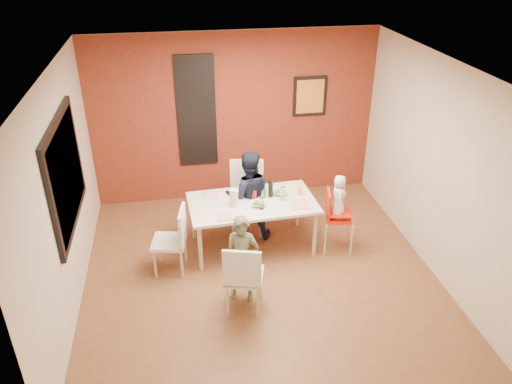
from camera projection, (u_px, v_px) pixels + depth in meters
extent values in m
plane|color=brown|center=(260.00, 273.00, 6.57)|extent=(4.50, 4.50, 0.00)
cube|color=silver|center=(261.00, 68.00, 5.29)|extent=(4.50, 4.50, 0.02)
cube|color=beige|center=(235.00, 118.00, 7.88)|extent=(4.50, 0.02, 2.70)
cube|color=beige|center=(311.00, 308.00, 3.98)|extent=(4.50, 0.02, 2.70)
cube|color=beige|center=(63.00, 197.00, 5.59)|extent=(0.02, 4.50, 2.70)
cube|color=beige|center=(436.00, 168.00, 6.27)|extent=(0.02, 4.50, 2.70)
cube|color=maroon|center=(235.00, 118.00, 7.86)|extent=(4.50, 0.02, 2.70)
cube|color=black|center=(66.00, 173.00, 5.67)|extent=(0.05, 1.70, 1.30)
cube|color=black|center=(67.00, 173.00, 5.67)|extent=(0.02, 1.55, 1.15)
cube|color=silver|center=(196.00, 112.00, 7.69)|extent=(0.55, 0.03, 1.70)
cube|color=black|center=(196.00, 112.00, 7.68)|extent=(0.60, 0.03, 1.76)
cube|color=black|center=(310.00, 96.00, 7.89)|extent=(0.54, 0.03, 0.64)
cube|color=orange|center=(310.00, 97.00, 7.87)|extent=(0.44, 0.01, 0.54)
cube|color=silver|center=(252.00, 203.00, 6.80)|extent=(1.77, 1.04, 0.04)
cylinder|color=#C0AA8F|center=(200.00, 248.00, 6.47)|extent=(0.06, 0.06, 0.68)
cylinder|color=#C0AA8F|center=(193.00, 217.00, 7.16)|extent=(0.06, 0.06, 0.68)
cylinder|color=#C0AA8F|center=(315.00, 234.00, 6.78)|extent=(0.06, 0.06, 0.68)
cylinder|color=#C0AA8F|center=(297.00, 205.00, 7.47)|extent=(0.06, 0.06, 0.68)
cube|color=silver|center=(244.00, 276.00, 5.79)|extent=(0.53, 0.53, 0.05)
cube|color=silver|center=(242.00, 270.00, 5.50)|extent=(0.43, 0.15, 0.49)
cylinder|color=#C1AA8F|center=(261.00, 283.00, 6.04)|extent=(0.04, 0.04, 0.42)
cylinder|color=#C1AA8F|center=(258.00, 303.00, 5.73)|extent=(0.04, 0.04, 0.42)
cylinder|color=#C1AA8F|center=(232.00, 282.00, 6.07)|extent=(0.04, 0.04, 0.42)
cylinder|color=#C1AA8F|center=(228.00, 301.00, 5.76)|extent=(0.04, 0.04, 0.42)
cube|color=silver|center=(247.00, 201.00, 7.26)|extent=(0.57, 0.57, 0.06)
cube|color=silver|center=(247.00, 177.00, 7.32)|extent=(0.49, 0.13, 0.56)
cylinder|color=tan|center=(233.00, 223.00, 7.20)|extent=(0.04, 0.04, 0.48)
cylinder|color=tan|center=(234.00, 209.00, 7.55)|extent=(0.04, 0.04, 0.48)
cylinder|color=tan|center=(260.00, 223.00, 7.20)|extent=(0.04, 0.04, 0.48)
cylinder|color=tan|center=(260.00, 209.00, 7.55)|extent=(0.04, 0.04, 0.48)
cube|color=white|center=(169.00, 242.00, 6.44)|extent=(0.49, 0.49, 0.05)
cube|color=white|center=(182.00, 226.00, 6.32)|extent=(0.11, 0.42, 0.48)
cylinder|color=#C8B194|center=(160.00, 249.00, 6.70)|extent=(0.03, 0.03, 0.41)
cylinder|color=#C8B194|center=(185.00, 249.00, 6.69)|extent=(0.03, 0.03, 0.41)
cylinder|color=#C8B194|center=(155.00, 264.00, 6.39)|extent=(0.03, 0.03, 0.41)
cylinder|color=#C8B194|center=(182.00, 264.00, 6.39)|extent=(0.03, 0.03, 0.41)
cube|color=red|center=(338.00, 217.00, 6.81)|extent=(0.37, 0.37, 0.05)
cube|color=red|center=(328.00, 204.00, 6.72)|extent=(0.09, 0.32, 0.37)
cube|color=red|center=(339.00, 212.00, 6.77)|extent=(0.37, 0.37, 0.02)
cylinder|color=tan|center=(351.00, 241.00, 6.78)|extent=(0.03, 0.03, 0.49)
cylinder|color=tan|center=(325.00, 241.00, 6.79)|extent=(0.03, 0.03, 0.49)
cylinder|color=tan|center=(348.00, 227.00, 7.09)|extent=(0.03, 0.03, 0.49)
cylinder|color=tan|center=(323.00, 227.00, 7.10)|extent=(0.03, 0.03, 0.49)
imported|color=#52523A|center=(242.00, 259.00, 5.87)|extent=(0.48, 0.39, 1.13)
imported|color=black|center=(248.00, 196.00, 7.04)|extent=(0.68, 0.55, 1.34)
imported|color=silver|center=(339.00, 196.00, 6.65)|extent=(0.24, 0.33, 0.61)
cube|color=white|center=(225.00, 217.00, 6.43)|extent=(0.21, 0.21, 0.01)
cube|color=white|center=(248.00, 189.00, 7.10)|extent=(0.24, 0.24, 0.01)
cube|color=white|center=(300.00, 205.00, 6.69)|extent=(0.25, 0.25, 0.01)
cube|color=white|center=(211.00, 195.00, 6.95)|extent=(0.22, 0.22, 0.01)
imported|color=silver|center=(259.00, 204.00, 6.68)|extent=(0.25, 0.25, 0.05)
imported|color=silver|center=(280.00, 192.00, 6.97)|extent=(0.21, 0.21, 0.05)
cylinder|color=black|center=(271.00, 189.00, 6.86)|extent=(0.07, 0.07, 0.25)
cylinder|color=silver|center=(262.00, 203.00, 6.58)|extent=(0.06, 0.06, 0.18)
cylinder|color=white|center=(283.00, 194.00, 6.79)|extent=(0.07, 0.07, 0.19)
cylinder|color=silver|center=(234.00, 198.00, 6.62)|extent=(0.11, 0.11, 0.25)
cylinder|color=red|center=(255.00, 196.00, 6.80)|extent=(0.03, 0.03, 0.13)
cylinder|color=#3C7426|center=(265.00, 194.00, 6.85)|extent=(0.03, 0.03, 0.13)
cylinder|color=brown|center=(253.00, 194.00, 6.82)|extent=(0.04, 0.04, 0.15)
cylinder|color=orange|center=(300.00, 191.00, 6.94)|extent=(0.06, 0.06, 0.10)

